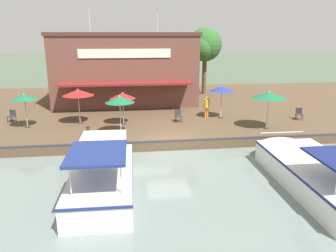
# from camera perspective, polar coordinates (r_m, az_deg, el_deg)

# --- Properties ---
(ground_plane) EXTENTS (220.00, 220.00, 0.00)m
(ground_plane) POSITION_cam_1_polar(r_m,az_deg,el_deg) (19.09, 0.09, -4.57)
(ground_plane) COLOR #4C5B47
(quay_deck) EXTENTS (22.00, 56.00, 0.60)m
(quay_deck) POSITION_cam_1_polar(r_m,az_deg,el_deg) (29.54, -2.68, 3.28)
(quay_deck) COLOR brown
(quay_deck) RESTS_ON ground
(quay_edge_fender) EXTENTS (0.20, 50.40, 0.10)m
(quay_edge_fender) POSITION_cam_1_polar(r_m,az_deg,el_deg) (18.97, 0.05, -2.63)
(quay_edge_fender) COLOR #2D2D33
(quay_edge_fender) RESTS_ON quay_deck
(waterfront_restaurant) EXTENTS (11.15, 12.45, 8.25)m
(waterfront_restaurant) POSITION_cam_1_polar(r_m,az_deg,el_deg) (31.52, -7.45, 10.20)
(waterfront_restaurant) COLOR brown
(waterfront_restaurant) RESTS_ON quay_deck
(patio_umbrella_mid_patio_right) EXTENTS (1.78, 1.78, 2.28)m
(patio_umbrella_mid_patio_right) POSITION_cam_1_polar(r_m,az_deg,el_deg) (23.46, -23.77, 4.64)
(patio_umbrella_mid_patio_right) COLOR #B7B7B7
(patio_umbrella_mid_patio_right) RESTS_ON quay_deck
(patio_umbrella_far_corner) EXTENTS (1.79, 1.79, 2.44)m
(patio_umbrella_far_corner) POSITION_cam_1_polar(r_m,az_deg,el_deg) (20.18, -8.40, 4.58)
(patio_umbrella_far_corner) COLOR #B7B7B7
(patio_umbrella_far_corner) RESTS_ON quay_deck
(patio_umbrella_near_quay_edge) EXTENTS (1.77, 1.77, 2.24)m
(patio_umbrella_near_quay_edge) POSITION_cam_1_polar(r_m,az_deg,el_deg) (22.50, -7.90, 5.23)
(patio_umbrella_near_quay_edge) COLOR #B7B7B7
(patio_umbrella_near_quay_edge) RESTS_ON quay_deck
(patio_umbrella_mid_patio_left) EXTENTS (2.30, 2.30, 2.47)m
(patio_umbrella_mid_patio_left) POSITION_cam_1_polar(r_m,az_deg,el_deg) (22.24, 17.17, 5.16)
(patio_umbrella_mid_patio_left) COLOR #B7B7B7
(patio_umbrella_mid_patio_left) RESTS_ON quay_deck
(patio_umbrella_by_entrance) EXTENTS (1.79, 1.79, 2.39)m
(patio_umbrella_by_entrance) POSITION_cam_1_polar(r_m,az_deg,el_deg) (24.38, 9.34, 6.38)
(patio_umbrella_by_entrance) COLOR #B7B7B7
(patio_umbrella_by_entrance) RESTS_ON quay_deck
(patio_umbrella_back_row) EXTENTS (2.12, 2.12, 2.43)m
(patio_umbrella_back_row) POSITION_cam_1_polar(r_m,az_deg,el_deg) (23.33, -15.40, 5.63)
(patio_umbrella_back_row) COLOR #B7B7B7
(patio_umbrella_back_row) RESTS_ON quay_deck
(cafe_chair_under_first_umbrella) EXTENTS (0.54, 0.54, 0.85)m
(cafe_chair_under_first_umbrella) POSITION_cam_1_polar(r_m,az_deg,el_deg) (25.74, 21.87, 2.10)
(cafe_chair_under_first_umbrella) COLOR #2D2D33
(cafe_chair_under_first_umbrella) RESTS_ON quay_deck
(cafe_chair_beside_entrance) EXTENTS (0.54, 0.54, 0.85)m
(cafe_chair_beside_entrance) POSITION_cam_1_polar(r_m,az_deg,el_deg) (25.74, -25.55, 1.69)
(cafe_chair_beside_entrance) COLOR #2D2D33
(cafe_chair_beside_entrance) RESTS_ON quay_deck
(cafe_chair_back_row_seat) EXTENTS (0.50, 0.50, 0.85)m
(cafe_chair_back_row_seat) POSITION_cam_1_polar(r_m,az_deg,el_deg) (23.27, 1.81, 1.90)
(cafe_chair_back_row_seat) COLOR #2D2D33
(cafe_chair_back_row_seat) RESTS_ON quay_deck
(person_at_quay_edge) EXTENTS (0.45, 0.45, 1.59)m
(person_at_quay_edge) POSITION_cam_1_polar(r_m,az_deg,el_deg) (24.52, 6.76, 3.71)
(person_at_quay_edge) COLOR orange
(person_at_quay_edge) RESTS_ON quay_deck
(motorboat_far_downstream) EXTENTS (8.70, 3.20, 2.11)m
(motorboat_far_downstream) POSITION_cam_1_polar(r_m,az_deg,el_deg) (16.41, 23.63, -6.82)
(motorboat_far_downstream) COLOR white
(motorboat_far_downstream) RESTS_ON river_water
(motorboat_mid_row) EXTENTS (7.40, 2.66, 2.37)m
(motorboat_mid_row) POSITION_cam_1_polar(r_m,az_deg,el_deg) (14.91, -11.09, -7.29)
(motorboat_mid_row) COLOR white
(motorboat_mid_row) RESTS_ON river_water
(mooring_post) EXTENTS (0.22, 0.22, 1.03)m
(mooring_post) POSITION_cam_1_polar(r_m,az_deg,el_deg) (19.05, -13.69, -1.51)
(mooring_post) COLOR #473323
(mooring_post) RESTS_ON quay_deck
(tree_behind_restaurant) EXTENTS (3.55, 3.38, 6.73)m
(tree_behind_restaurant) POSITION_cam_1_polar(r_m,az_deg,el_deg) (34.28, 6.34, 13.69)
(tree_behind_restaurant) COLOR brown
(tree_behind_restaurant) RESTS_ON quay_deck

